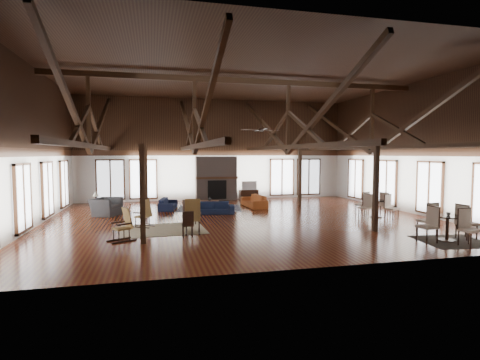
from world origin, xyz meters
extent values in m
plane|color=#622F14|center=(0.00, 0.00, 0.00)|extent=(16.00, 16.00, 0.00)
cube|color=black|center=(0.00, 0.00, 6.00)|extent=(16.00, 14.00, 0.02)
cube|color=silver|center=(0.00, 7.00, 3.00)|extent=(16.00, 0.02, 6.00)
cube|color=silver|center=(0.00, -7.00, 3.00)|extent=(16.00, 0.02, 6.00)
cube|color=silver|center=(-8.00, 0.00, 3.00)|extent=(0.02, 14.00, 6.00)
cube|color=silver|center=(8.00, 0.00, 3.00)|extent=(0.02, 14.00, 6.00)
cube|color=#301D0D|center=(0.00, 0.00, 5.75)|extent=(15.60, 0.18, 0.22)
cube|color=#301D0D|center=(-6.00, 0.00, 3.05)|extent=(0.16, 13.70, 0.18)
cube|color=#301D0D|center=(-6.00, 0.00, 4.40)|extent=(0.14, 0.14, 2.70)
cube|color=#301D0D|center=(-6.00, 3.50, 4.28)|extent=(0.15, 7.07, 3.12)
cube|color=#301D0D|center=(-6.00, -3.50, 4.28)|extent=(0.15, 7.07, 3.12)
cube|color=#301D0D|center=(-2.00, 0.00, 3.05)|extent=(0.16, 13.70, 0.18)
cube|color=#301D0D|center=(-2.00, 0.00, 4.40)|extent=(0.14, 0.14, 2.70)
cube|color=#301D0D|center=(-2.00, 3.50, 4.28)|extent=(0.15, 7.07, 3.12)
cube|color=#301D0D|center=(-2.00, -3.50, 4.28)|extent=(0.15, 7.07, 3.12)
cube|color=#301D0D|center=(2.00, 0.00, 3.05)|extent=(0.16, 13.70, 0.18)
cube|color=#301D0D|center=(2.00, 0.00, 4.40)|extent=(0.14, 0.14, 2.70)
cube|color=#301D0D|center=(2.00, 3.50, 4.28)|extent=(0.15, 7.07, 3.12)
cube|color=#301D0D|center=(2.00, -3.50, 4.28)|extent=(0.15, 7.07, 3.12)
cube|color=#301D0D|center=(6.00, 0.00, 3.05)|extent=(0.16, 13.70, 0.18)
cube|color=#301D0D|center=(6.00, 0.00, 4.40)|extent=(0.14, 0.14, 2.70)
cube|color=#301D0D|center=(6.00, 3.50, 4.28)|extent=(0.15, 7.07, 3.12)
cube|color=#301D0D|center=(6.00, -3.50, 4.28)|extent=(0.15, 7.07, 3.12)
cube|color=#301D0D|center=(-4.00, -3.50, 1.52)|extent=(0.16, 0.16, 3.05)
cube|color=#301D0D|center=(4.00, -3.50, 1.52)|extent=(0.16, 0.16, 3.05)
cube|color=#301D0D|center=(-4.00, 3.50, 1.52)|extent=(0.16, 0.16, 3.05)
cube|color=#301D0D|center=(4.00, 3.50, 1.52)|extent=(0.16, 0.16, 3.05)
cube|color=#6C5A52|center=(0.00, 6.68, 1.30)|extent=(2.40, 0.62, 2.60)
cube|color=black|center=(0.00, 6.36, 0.65)|extent=(1.10, 0.06, 1.10)
cube|color=#331C0F|center=(0.00, 6.40, 1.35)|extent=(2.50, 0.20, 0.12)
cylinder|color=black|center=(0.50, -1.00, 4.05)|extent=(0.04, 0.04, 0.70)
cylinder|color=black|center=(0.50, -1.00, 3.70)|extent=(0.20, 0.20, 0.10)
cube|color=black|center=(0.95, -1.00, 3.70)|extent=(0.70, 0.12, 0.02)
cube|color=black|center=(0.50, -0.55, 3.70)|extent=(0.12, 0.70, 0.02)
cube|color=black|center=(0.05, -1.00, 3.70)|extent=(0.70, 0.12, 0.02)
cube|color=black|center=(0.50, -1.45, 3.70)|extent=(0.12, 0.70, 0.02)
imported|color=#121A34|center=(-0.98, 1.63, 0.27)|extent=(1.97, 1.01, 0.55)
imported|color=#131935|center=(-2.95, 3.59, 0.27)|extent=(1.96, 1.06, 0.54)
imported|color=#A24B1F|center=(1.43, 3.42, 0.31)|extent=(2.14, 0.96, 0.61)
cube|color=brown|center=(-1.00, 3.27, 0.38)|extent=(1.17, 0.77, 0.06)
cube|color=brown|center=(-1.45, 3.09, 0.18)|extent=(0.06, 0.06, 0.35)
cube|color=brown|center=(-1.45, 3.44, 0.18)|extent=(0.06, 0.06, 0.35)
cube|color=brown|center=(-0.55, 3.09, 0.18)|extent=(0.06, 0.06, 0.35)
cube|color=brown|center=(-0.55, 3.44, 0.18)|extent=(0.06, 0.06, 0.35)
imported|color=#B2B2B2|center=(-0.91, 3.28, 0.51)|extent=(0.24, 0.24, 0.19)
imported|color=#333335|center=(-5.73, 2.29, 0.39)|extent=(1.53, 1.46, 0.78)
cube|color=black|center=(-6.23, 2.84, 0.27)|extent=(0.41, 0.41, 0.55)
cylinder|color=black|center=(-6.23, 2.84, 0.71)|extent=(0.08, 0.08, 0.33)
cone|color=beige|center=(-6.23, 2.84, 0.93)|extent=(0.29, 0.29, 0.24)
cube|color=olive|center=(-4.08, -0.83, 0.40)|extent=(0.61, 0.62, 0.05)
cube|color=olive|center=(-3.90, -0.94, 0.72)|extent=(0.39, 0.48, 0.66)
cube|color=black|center=(-4.18, -0.99, 0.02)|extent=(0.72, 0.46, 0.05)
cube|color=black|center=(-3.98, -0.67, 0.02)|extent=(0.72, 0.46, 0.05)
cube|color=olive|center=(-2.34, -2.27, 0.46)|extent=(0.59, 0.57, 0.06)
cube|color=olive|center=(-2.37, -2.51, 0.83)|extent=(0.55, 0.26, 0.77)
cube|color=black|center=(-2.56, -2.24, 0.03)|extent=(0.16, 0.94, 0.06)
cube|color=black|center=(-2.12, -2.29, 0.03)|extent=(0.16, 0.94, 0.06)
cube|color=olive|center=(-4.67, -3.02, 0.40)|extent=(0.61, 0.61, 0.05)
cube|color=olive|center=(-4.49, -2.91, 0.72)|extent=(0.38, 0.49, 0.66)
cube|color=black|center=(-4.58, -3.18, 0.02)|extent=(0.73, 0.44, 0.05)
cube|color=black|center=(-4.77, -2.85, 0.02)|extent=(0.73, 0.44, 0.05)
cube|color=black|center=(-2.30, -0.69, 0.44)|extent=(0.53, 0.53, 0.05)
cube|color=black|center=(-2.47, -0.76, 0.70)|extent=(0.19, 0.39, 0.53)
cylinder|color=black|center=(-2.30, -0.69, 0.22)|extent=(0.03, 0.03, 0.44)
cube|color=black|center=(-2.58, -2.91, 0.40)|extent=(0.37, 0.37, 0.04)
cube|color=black|center=(-2.58, -3.08, 0.64)|extent=(0.37, 0.04, 0.49)
cylinder|color=black|center=(-2.58, -2.91, 0.20)|extent=(0.03, 0.03, 0.40)
cylinder|color=black|center=(5.37, -5.33, 0.79)|extent=(0.92, 0.92, 0.04)
cylinder|color=black|center=(5.37, -5.33, 0.40)|extent=(0.10, 0.10, 0.77)
cylinder|color=black|center=(5.37, -5.33, 0.02)|extent=(0.55, 0.55, 0.04)
cylinder|color=black|center=(5.79, -0.85, 0.72)|extent=(0.85, 0.85, 0.04)
cylinder|color=black|center=(5.79, -0.85, 0.37)|extent=(0.10, 0.10, 0.70)
cylinder|color=black|center=(5.79, -0.85, 0.02)|extent=(0.51, 0.51, 0.04)
imported|color=#B2B2B2|center=(5.41, -5.32, 0.86)|extent=(0.14, 0.14, 0.10)
imported|color=#B2B2B2|center=(5.77, -0.85, 0.79)|extent=(0.14, 0.14, 0.09)
cube|color=black|center=(2.03, 6.75, 0.28)|extent=(1.13, 0.42, 0.57)
imported|color=#B2B2B2|center=(2.03, 6.75, 0.83)|extent=(0.92, 0.13, 0.53)
cube|color=#C6AE89|center=(-3.34, -1.48, 0.01)|extent=(3.10, 2.49, 0.01)
cube|color=#171D42|center=(-0.90, 3.44, 0.01)|extent=(3.48, 2.85, 0.01)
cube|color=black|center=(5.49, -5.46, 0.01)|extent=(2.21, 2.05, 0.01)
camera|label=1|loc=(-3.69, -15.21, 2.75)|focal=28.00mm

